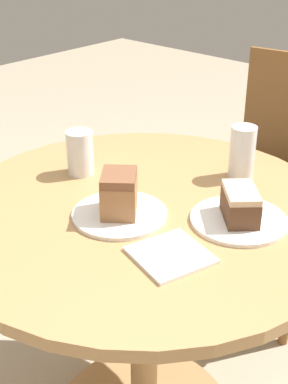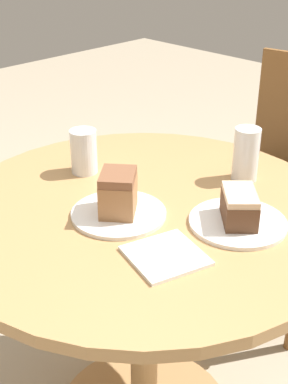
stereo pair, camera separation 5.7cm
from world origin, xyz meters
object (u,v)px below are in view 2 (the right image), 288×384
object	(u,v)px
glass_water	(246,157)
cake_slice_far	(239,206)
plate_near	(119,214)
chair	(286,182)
cake_slice_near	(118,193)
glass_lemonade	(84,154)
plate_far	(238,222)

from	to	relation	value
glass_water	cake_slice_far	bearing A→B (deg)	-57.63
plate_near	glass_water	xyz separation A→B (m)	(0.10, 0.38, 0.06)
glass_water	chair	bearing A→B (deg)	107.10
cake_slice_near	glass_lemonade	distance (m)	0.27
chair	glass_lemonade	xyz separation A→B (m)	(-0.17, -0.83, 0.32)
plate_far	cake_slice_far	world-z (taller)	cake_slice_far
cake_slice_far	glass_water	xyz separation A→B (m)	(-0.13, 0.21, 0.02)
cake_slice_far	glass_lemonade	world-z (taller)	glass_lemonade
plate_near	cake_slice_near	xyz separation A→B (m)	(0.00, 0.00, 0.06)
chair	plate_far	bearing A→B (deg)	-76.95
cake_slice_far	glass_water	world-z (taller)	glass_water
glass_lemonade	cake_slice_far	bearing A→B (deg)	8.70
glass_lemonade	chair	bearing A→B (deg)	78.09
plate_far	cake_slice_near	xyz separation A→B (m)	(-0.23, -0.17, 0.06)
chair	cake_slice_near	size ratio (longest dim) A/B	7.34
chair	cake_slice_far	xyz separation A→B (m)	(0.30, -0.76, 0.31)
chair	glass_water	size ratio (longest dim) A/B	6.48
glass_lemonade	glass_water	bearing A→B (deg)	39.20
plate_far	glass_lemonade	xyz separation A→B (m)	(-0.47, -0.07, 0.05)
chair	cake_slice_near	bearing A→B (deg)	-94.14
plate_near	cake_slice_far	size ratio (longest dim) A/B	1.70
plate_far	glass_water	distance (m)	0.25
plate_far	glass_water	bearing A→B (deg)	122.37
plate_near	glass_lemonade	xyz separation A→B (m)	(-0.25, 0.10, 0.05)
cake_slice_near	glass_water	xyz separation A→B (m)	(0.10, 0.38, 0.00)
cake_slice_near	glass_lemonade	world-z (taller)	glass_lemonade
cake_slice_near	glass_water	bearing A→B (deg)	75.69
glass_lemonade	glass_water	xyz separation A→B (m)	(0.34, 0.28, 0.01)
chair	plate_near	size ratio (longest dim) A/B	4.13
cake_slice_near	glass_water	distance (m)	0.39
chair	glass_lemonade	distance (m)	0.91
plate_far	glass_water	size ratio (longest dim) A/B	1.57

